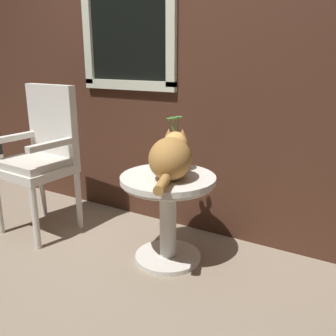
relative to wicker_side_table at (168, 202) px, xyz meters
name	(u,v)px	position (x,y,z in m)	size (l,w,h in m)	color
ground_plane	(119,259)	(-0.27, -0.17, -0.39)	(6.00, 6.00, 0.00)	gray
back_wall	(171,46)	(-0.28, 0.50, 0.92)	(4.00, 0.07, 2.60)	#47281C
wicker_side_table	(168,202)	(0.00, 0.00, 0.00)	(0.57, 0.57, 0.55)	silver
wicker_chair	(42,152)	(-1.01, -0.06, 0.19)	(0.48, 0.45, 1.05)	silver
cat	(171,157)	(0.03, -0.02, 0.29)	(0.33, 0.58, 0.26)	#AD7A3D
pewter_vase_with_ivy	(176,152)	(-0.04, 0.16, 0.27)	(0.15, 0.15, 0.33)	slate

